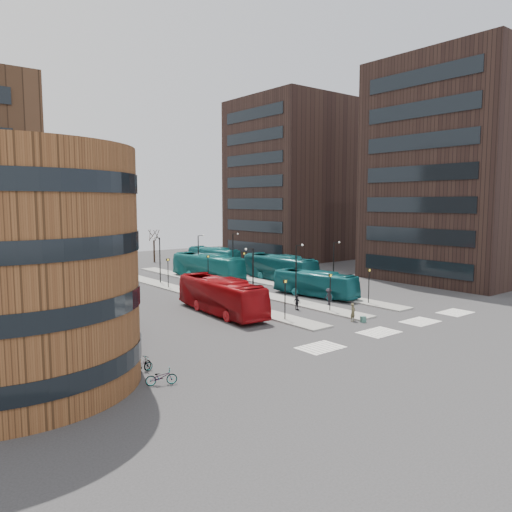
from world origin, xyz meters
TOP-DOWN VIEW (x-y plane):
  - ground at (0.00, 0.00)m, footprint 160.00×160.00m
  - island_left at (-4.00, 30.00)m, footprint 2.50×45.00m
  - island_mid at (2.00, 30.00)m, footprint 2.50×45.00m
  - island_right at (8.00, 30.00)m, footprint 2.50×45.00m
  - suitcase at (0.70, 7.08)m, footprint 0.51×0.44m
  - red_bus at (-7.31, 18.09)m, footprint 3.94×12.89m
  - teal_bus_a at (6.28, 18.67)m, footprint 4.01×10.92m
  - teal_bus_b at (3.70, 37.28)m, footprint 4.16×13.25m
  - teal_bus_c at (10.61, 29.81)m, footprint 3.35×13.05m
  - teal_bus_d at (12.04, 48.21)m, footprint 3.12×11.85m
  - traveller at (0.29, 7.94)m, footprint 0.64×0.46m
  - commuter_a at (-8.20, 17.89)m, footprint 1.06×0.96m
  - commuter_b at (-0.42, 14.59)m, footprint 0.39×0.90m
  - commuter_c at (3.74, 14.17)m, footprint 0.87×1.28m
  - bicycle_near at (-21.00, 4.54)m, footprint 1.98×1.32m
  - bicycle_mid at (-21.00, 7.18)m, footprint 1.83×1.10m
  - bicycle_far at (-21.00, 7.42)m, footprint 1.73×0.74m
  - crosswalk_stripes at (1.75, 4.00)m, footprint 22.35×2.40m
  - round_building at (-28.00, 10.00)m, footprint 15.16×15.16m
  - tower_near at (31.98, 16.00)m, footprint 20.12×20.00m
  - tower_far at (31.98, 50.00)m, footprint 20.12×20.00m
  - sign_poles at (1.60, 23.00)m, footprint 12.45×22.12m
  - lamp_posts at (2.64, 28.00)m, footprint 14.04×20.24m
  - bare_trees at (2.67, 62.67)m, footprint 10.97×8.14m

SIDE VIEW (x-z plane):
  - ground at x=0.00m, z-range 0.00..0.00m
  - crosswalk_stripes at x=1.75m, z-range 0.00..0.01m
  - island_left at x=-4.00m, z-range 0.00..0.15m
  - island_mid at x=2.00m, z-range 0.00..0.15m
  - island_right at x=8.00m, z-range 0.00..0.15m
  - suitcase at x=0.70m, z-range 0.00..0.55m
  - bicycle_far at x=-21.00m, z-range 0.00..0.88m
  - bicycle_near at x=-21.00m, z-range 0.00..0.98m
  - bicycle_mid at x=-21.00m, z-range 0.00..1.06m
  - commuter_b at x=-0.42m, z-range 0.00..1.53m
  - traveller at x=0.29m, z-range 0.00..1.66m
  - commuter_a at x=-8.20m, z-range 0.00..1.76m
  - commuter_c at x=3.74m, z-range 0.00..1.82m
  - teal_bus_a at x=6.28m, z-range 0.00..2.97m
  - teal_bus_d at x=12.04m, z-range 0.00..3.28m
  - red_bus at x=-7.31m, z-range 0.00..3.54m
  - teal_bus_c at x=10.61m, z-range 0.00..3.62m
  - teal_bus_b at x=3.70m, z-range 0.00..3.63m
  - sign_poles at x=1.60m, z-range 0.58..4.23m
  - bare_trees at x=2.67m, z-range -0.22..5.67m
  - lamp_posts at x=2.64m, z-range 0.52..6.64m
  - round_building at x=-28.00m, z-range -0.01..13.99m
  - tower_near at x=31.98m, z-range 0.00..30.00m
  - tower_far at x=31.98m, z-range 0.00..30.00m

